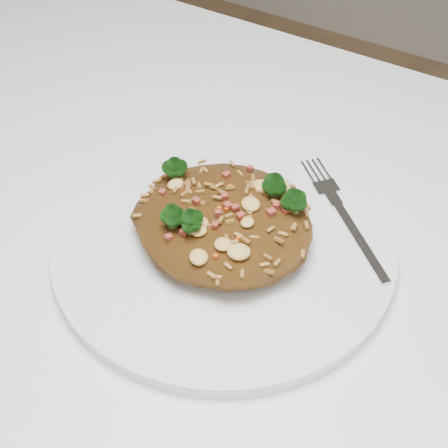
# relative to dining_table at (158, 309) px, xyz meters

# --- Properties ---
(dining_table) EXTENTS (1.20, 0.80, 0.75)m
(dining_table) POSITION_rel_dining_table_xyz_m (0.00, 0.00, 0.00)
(dining_table) COLOR white
(dining_table) RESTS_ON ground
(plate) EXTENTS (0.30, 0.30, 0.01)m
(plate) POSITION_rel_dining_table_xyz_m (0.05, 0.04, 0.10)
(plate) COLOR white
(plate) RESTS_ON dining_table
(fried_rice) EXTENTS (0.16, 0.14, 0.06)m
(fried_rice) POSITION_rel_dining_table_xyz_m (0.05, 0.04, 0.13)
(fried_rice) COLOR brown
(fried_rice) RESTS_ON plate
(fork) EXTENTS (0.13, 0.12, 0.00)m
(fork) POSITION_rel_dining_table_xyz_m (0.14, 0.11, 0.11)
(fork) COLOR silver
(fork) RESTS_ON plate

